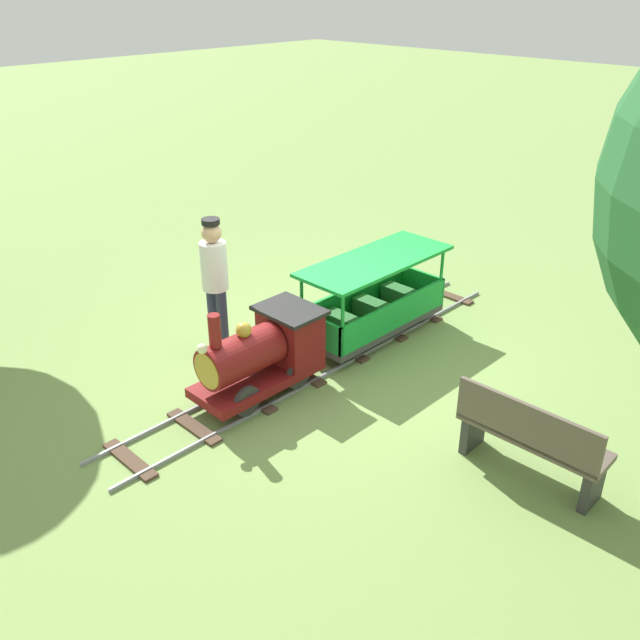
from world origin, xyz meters
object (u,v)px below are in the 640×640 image
object	(u,v)px
locomotive	(263,352)
conductor_person	(215,276)
park_bench	(530,438)
passenger_car	(374,304)

from	to	relation	value
locomotive	conductor_person	world-z (taller)	conductor_person
conductor_person	park_bench	distance (m)	3.78
locomotive	conductor_person	xyz separation A→B (m)	(1.04, -0.22, 0.47)
locomotive	passenger_car	size ratio (longest dim) A/B	0.72
locomotive	passenger_car	world-z (taller)	locomotive
locomotive	passenger_car	distance (m)	1.76
conductor_person	park_bench	size ratio (longest dim) A/B	1.24
conductor_person	locomotive	bearing A→B (deg)	168.21
locomotive	park_bench	bearing A→B (deg)	-165.31
locomotive	conductor_person	size ratio (longest dim) A/B	0.89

